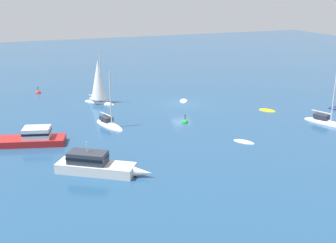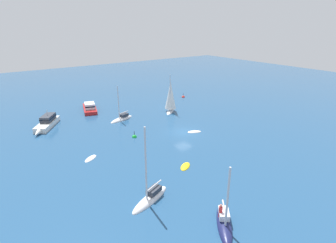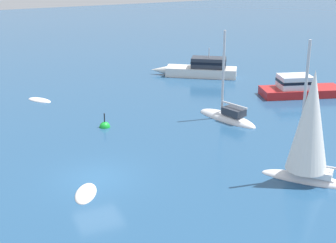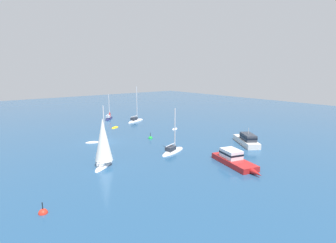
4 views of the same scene
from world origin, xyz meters
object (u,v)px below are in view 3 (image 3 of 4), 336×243
object	(u,v)px
cabin_cruiser	(201,69)
ketch_2	(310,130)
powerboat	(301,88)
skiff_1	(40,101)
sloop	(227,118)
channel_buoy	(105,127)
dinghy	(86,194)

from	to	relation	value
cabin_cruiser	ketch_2	xyz separation A→B (m)	(-5.24, -22.08, 2.10)
powerboat	skiff_1	bearing A→B (deg)	175.98
sloop	channel_buoy	size ratio (longest dim) A/B	5.01
cabin_cruiser	channel_buoy	world-z (taller)	cabin_cruiser
sloop	dinghy	xyz separation A→B (m)	(-12.25, -6.93, -0.15)
ketch_2	cabin_cruiser	bearing A→B (deg)	-54.91
channel_buoy	dinghy	bearing A→B (deg)	-112.56
sloop	ketch_2	world-z (taller)	ketch_2
sloop	channel_buoy	bearing A→B (deg)	58.62
sloop	cabin_cruiser	distance (m)	12.65
sloop	skiff_1	bearing A→B (deg)	30.77
powerboat	ketch_2	xyz separation A→B (m)	(-9.81, -12.93, 2.18)
cabin_cruiser	skiff_1	distance (m)	15.71
sloop	powerboat	world-z (taller)	sloop
powerboat	dinghy	xyz separation A→B (m)	(-20.89, -9.74, -0.66)
dinghy	ketch_2	bearing A→B (deg)	98.65
dinghy	skiff_1	size ratio (longest dim) A/B	1.05
skiff_1	channel_buoy	distance (m)	8.64
sloop	skiff_1	distance (m)	15.36
dinghy	channel_buoy	xyz separation A→B (m)	(3.73, 8.98, 0.01)
dinghy	cabin_cruiser	size ratio (longest dim) A/B	0.32
channel_buoy	skiff_1	bearing A→B (deg)	110.29
cabin_cruiser	ketch_2	size ratio (longest dim) A/B	0.98
dinghy	cabin_cruiser	world-z (taller)	cabin_cruiser
dinghy	cabin_cruiser	bearing A→B (deg)	163.88
channel_buoy	ketch_2	bearing A→B (deg)	-58.86
powerboat	dinghy	size ratio (longest dim) A/B	3.39
channel_buoy	sloop	bearing A→B (deg)	-13.55
cabin_cruiser	ketch_2	distance (m)	22.79
dinghy	skiff_1	bearing A→B (deg)	-157.75
channel_buoy	cabin_cruiser	bearing A→B (deg)	38.19
powerboat	ketch_2	distance (m)	16.37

